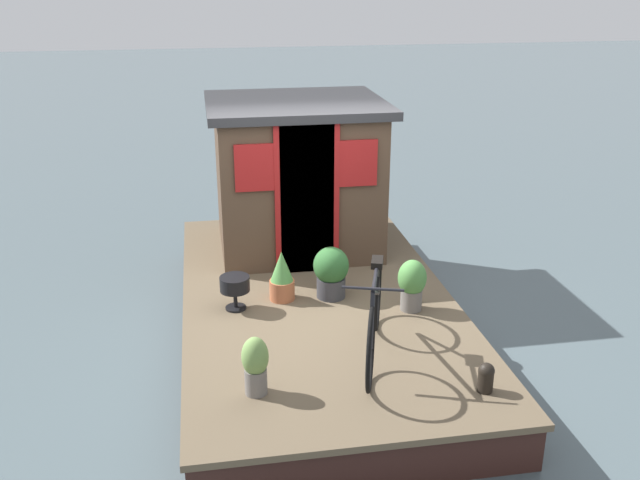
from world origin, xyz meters
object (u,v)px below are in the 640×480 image
Objects in this scene: charcoal_grill at (235,286)px; mooring_bollard at (486,376)px; potted_plant_sage at (331,271)px; houseboat_cabin at (297,175)px; bicycle at (375,315)px; potted_plant_lavender at (255,364)px; potted_plant_rosemary at (412,283)px; potted_plant_mint at (282,277)px.

mooring_bollard is (-1.86, -1.93, -0.12)m from charcoal_grill.
charcoal_grill is (-0.12, 1.01, -0.03)m from potted_plant_sage.
houseboat_cabin is 3.76× the size of potted_plant_sage.
bicycle is 1.26m from potted_plant_sage.
houseboat_cabin reaches higher than potted_plant_lavender.
potted_plant_sage is 0.86m from potted_plant_rosemary.
mooring_bollard is (-0.29, -1.86, -0.13)m from potted_plant_lavender.
mooring_bollard is (-1.97, -0.92, -0.15)m from potted_plant_sage.
charcoal_grill is at bearing 96.52° from potted_plant_sage.
houseboat_cabin reaches higher than potted_plant_rosemary.
bicycle is 3.18× the size of potted_plant_rosemary.
houseboat_cabin is at bearing 24.27° from potted_plant_rosemary.
potted_plant_rosemary is 1.79m from charcoal_grill.
potted_plant_lavender is 1.88m from mooring_bollard.
potted_plant_lavender is 1.57m from charcoal_grill.
bicycle is 3.18× the size of potted_plant_mint.
potted_plant_lavender is (-1.71, 0.42, 0.01)m from potted_plant_mint.
potted_plant_sage is 1.02m from charcoal_grill.
potted_plant_sage is at bearing 7.05° from bicycle.
potted_plant_mint reaches higher than charcoal_grill.
potted_plant_mint is 1.35m from potted_plant_rosemary.
mooring_bollard is at bearing -144.43° from potted_plant_mint.
potted_plant_sage reaches higher than potted_plant_mint.
potted_plant_mint is 0.52m from charcoal_grill.
bicycle reaches higher than charcoal_grill.
bicycle is 6.62× the size of mooring_bollard.
potted_plant_mint is at bearing 69.98° from potted_plant_rosemary.
bicycle reaches higher than potted_plant_lavender.
mooring_bollard is (-3.51, -1.06, -0.78)m from houseboat_cabin.
mooring_bollard is at bearing -133.96° from charcoal_grill.
houseboat_cabin is 1.98m from charcoal_grill.
potted_plant_mint is (1.28, 0.67, -0.15)m from bicycle.
bicycle reaches higher than potted_plant_rosemary.
potted_plant_lavender is (-1.25, 1.69, -0.02)m from potted_plant_rosemary.
bicycle reaches higher than potted_plant_sage.
potted_plant_sage is 1.93m from potted_plant_lavender.
bicycle is at bearing 46.45° from mooring_bollard.
houseboat_cabin reaches higher than mooring_bollard.
houseboat_cabin is 1.22× the size of bicycle.
mooring_bollard is (-0.72, -0.76, -0.26)m from bicycle.
potted_plant_mint is at bearing -13.87° from potted_plant_lavender.
charcoal_grill is at bearing 79.81° from potted_plant_rosemary.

